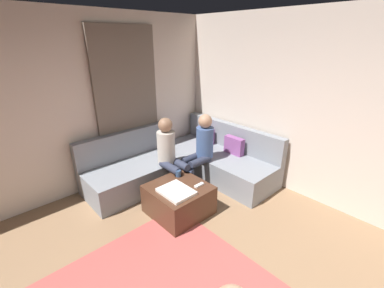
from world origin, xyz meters
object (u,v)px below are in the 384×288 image
object	(u,v)px
sectional_couch	(185,163)
coffee_mug	(178,173)
person_on_couch_side	(170,153)
person_on_couch_back	(200,148)
ottoman	(179,199)
game_remote	(199,185)

from	to	relation	value
sectional_couch	coffee_mug	world-z (taller)	sectional_couch
coffee_mug	person_on_couch_side	size ratio (longest dim) A/B	0.08
person_on_couch_back	coffee_mug	bearing A→B (deg)	103.15
ottoman	person_on_couch_back	size ratio (longest dim) A/B	0.63
ottoman	person_on_couch_side	xyz separation A→B (m)	(-0.53, 0.28, 0.45)
person_on_couch_side	sectional_couch	bearing A→B (deg)	-160.94
sectional_couch	coffee_mug	distance (m)	0.73
game_remote	person_on_couch_back	xyz separation A→B (m)	(-0.54, 0.55, 0.23)
coffee_mug	game_remote	size ratio (longest dim) A/B	0.63
sectional_couch	person_on_couch_back	xyz separation A→B (m)	(0.32, 0.06, 0.38)
game_remote	person_on_couch_back	distance (m)	0.80
ottoman	person_on_couch_side	distance (m)	0.75
coffee_mug	game_remote	xyz separation A→B (m)	(0.40, 0.04, -0.04)
ottoman	person_on_couch_back	bearing A→B (deg)	114.96
sectional_couch	person_on_couch_back	distance (m)	0.50
person_on_couch_side	person_on_couch_back	bearing A→B (deg)	159.96
game_remote	person_on_couch_back	size ratio (longest dim) A/B	0.12
coffee_mug	person_on_couch_side	world-z (taller)	person_on_couch_side
sectional_couch	ottoman	world-z (taller)	sectional_couch
game_remote	person_on_couch_side	world-z (taller)	person_on_couch_side
ottoman	game_remote	distance (m)	0.36
game_remote	ottoman	bearing A→B (deg)	-129.29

